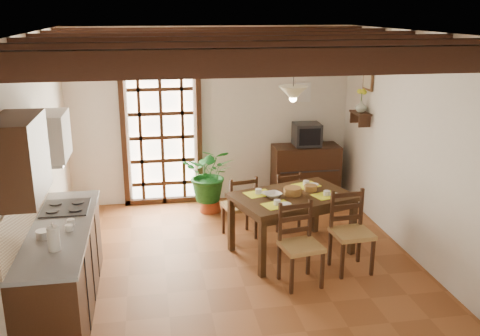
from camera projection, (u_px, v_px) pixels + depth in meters
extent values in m
plane|color=brown|center=(238.00, 267.00, 6.58)|extent=(5.00, 5.00, 0.00)
cube|color=silver|center=(211.00, 116.00, 8.53)|extent=(4.50, 0.02, 2.80)
cube|color=silver|center=(295.00, 250.00, 3.81)|extent=(4.50, 0.02, 2.80)
cube|color=silver|center=(34.00, 167.00, 5.81)|extent=(0.02, 5.00, 2.80)
cube|color=silver|center=(418.00, 149.00, 6.54)|extent=(0.02, 5.00, 2.80)
cube|color=white|center=(237.00, 33.00, 5.77)|extent=(4.50, 5.00, 0.02)
cube|color=black|center=(286.00, 62.00, 3.82)|extent=(4.50, 0.14, 0.20)
cube|color=black|center=(261.00, 53.00, 4.61)|extent=(4.50, 0.14, 0.20)
cube|color=black|center=(244.00, 46.00, 5.41)|extent=(4.50, 0.14, 0.20)
cube|color=black|center=(231.00, 41.00, 6.20)|extent=(4.50, 0.14, 0.20)
cube|color=black|center=(221.00, 37.00, 6.99)|extent=(4.50, 0.14, 0.20)
cube|color=black|center=(213.00, 34.00, 7.78)|extent=(4.50, 0.14, 0.20)
cube|color=white|center=(162.00, 136.00, 8.48)|extent=(1.01, 0.02, 2.11)
cube|color=black|center=(159.00, 64.00, 8.10)|extent=(1.26, 0.10, 0.08)
cube|color=black|center=(124.00, 139.00, 8.34)|extent=(0.08, 0.10, 2.28)
cube|color=black|center=(199.00, 136.00, 8.53)|extent=(0.08, 0.10, 2.28)
cube|color=black|center=(162.00, 137.00, 8.41)|extent=(1.01, 0.03, 2.02)
cube|color=black|center=(63.00, 270.00, 5.57)|extent=(0.60, 2.20, 0.88)
cube|color=slate|center=(58.00, 229.00, 5.43)|extent=(0.64, 2.25, 0.04)
cube|color=tan|center=(26.00, 210.00, 5.32)|extent=(0.02, 2.20, 0.50)
cube|color=black|center=(19.00, 158.00, 4.48)|extent=(0.35, 0.80, 0.70)
cube|color=white|center=(49.00, 136.00, 5.69)|extent=(0.38, 0.60, 0.50)
cube|color=silver|center=(51.00, 160.00, 5.77)|extent=(0.32, 0.55, 0.04)
cube|color=black|center=(66.00, 208.00, 5.95)|extent=(0.50, 0.55, 0.02)
cylinder|color=white|center=(54.00, 239.00, 4.89)|extent=(0.11, 0.11, 0.24)
cylinder|color=silver|center=(43.00, 235.00, 5.17)|extent=(0.14, 0.14, 0.10)
cube|color=#342010|center=(292.00, 197.00, 6.77)|extent=(1.67, 1.33, 0.05)
cube|color=#342010|center=(292.00, 203.00, 6.79)|extent=(1.50, 1.20, 0.10)
cube|color=#342010|center=(316.00, 207.00, 7.52)|extent=(0.09, 0.09, 0.74)
cube|color=#342010|center=(231.00, 224.00, 6.93)|extent=(0.09, 0.09, 0.74)
cube|color=#342010|center=(352.00, 227.00, 6.83)|extent=(0.09, 0.09, 0.74)
cube|color=#342010|center=(262.00, 248.00, 6.24)|extent=(0.09, 0.09, 0.74)
cube|color=#A47E46|center=(301.00, 246.00, 6.05)|extent=(0.50, 0.48, 0.05)
cube|color=black|center=(295.00, 221.00, 6.14)|extent=(0.44, 0.11, 0.48)
cube|color=black|center=(300.00, 265.00, 6.11)|extent=(0.48, 0.46, 0.47)
cube|color=#A47E46|center=(352.00, 233.00, 6.37)|extent=(0.48, 0.46, 0.05)
cube|color=black|center=(347.00, 209.00, 6.46)|extent=(0.45, 0.07, 0.49)
cube|color=black|center=(351.00, 252.00, 6.43)|extent=(0.46, 0.44, 0.48)
cube|color=#A47E46|center=(239.00, 206.00, 7.34)|extent=(0.48, 0.47, 0.05)
cube|color=black|center=(244.00, 194.00, 7.13)|extent=(0.42, 0.11, 0.46)
cube|color=black|center=(239.00, 221.00, 7.41)|extent=(0.46, 0.44, 0.45)
cube|color=#A47E46|center=(284.00, 199.00, 7.67)|extent=(0.45, 0.44, 0.05)
cube|color=black|center=(289.00, 188.00, 7.47)|extent=(0.39, 0.10, 0.43)
cube|color=black|center=(284.00, 213.00, 7.73)|extent=(0.43, 0.41, 0.42)
cube|color=yellow|center=(268.00, 200.00, 6.48)|extent=(0.33, 0.25, 0.01)
cube|color=yellow|center=(326.00, 197.00, 6.59)|extent=(0.33, 0.25, 0.01)
cube|color=yellow|center=(261.00, 188.00, 6.91)|extent=(0.33, 0.25, 0.01)
cube|color=yellow|center=(315.00, 185.00, 7.03)|extent=(0.33, 0.25, 0.01)
cylinder|color=olive|center=(293.00, 189.00, 6.74)|extent=(0.23, 0.23, 0.09)
imported|color=white|center=(273.00, 195.00, 6.68)|extent=(0.28, 0.28, 0.05)
cube|color=black|center=(305.00, 173.00, 8.79)|extent=(1.08, 0.50, 0.92)
cube|color=black|center=(307.00, 134.00, 8.60)|extent=(0.44, 0.40, 0.36)
cube|color=black|center=(310.00, 137.00, 8.42)|extent=(0.34, 0.03, 0.27)
cube|color=white|center=(303.00, 92.00, 8.66)|extent=(0.25, 0.03, 0.32)
cone|color=maroon|center=(210.00, 205.00, 8.34)|extent=(0.34, 0.34, 0.21)
imported|color=#144C19|center=(210.00, 177.00, 8.21)|extent=(2.40, 2.20, 2.26)
cube|color=black|center=(361.00, 113.00, 7.99)|extent=(0.20, 0.42, 0.03)
cube|color=black|center=(365.00, 121.00, 7.86)|extent=(0.18, 0.03, 0.18)
cube|color=black|center=(356.00, 117.00, 8.18)|extent=(0.18, 0.03, 0.18)
imported|color=#B2BFB2|center=(361.00, 106.00, 7.96)|extent=(0.15, 0.15, 0.15)
sphere|color=yellow|center=(362.00, 92.00, 7.90)|extent=(0.14, 0.14, 0.14)
cylinder|color=#144C19|center=(361.00, 102.00, 7.94)|extent=(0.01, 0.01, 0.28)
cube|color=brown|center=(368.00, 79.00, 7.86)|extent=(0.03, 0.32, 0.32)
cube|color=#C3B292|center=(367.00, 79.00, 7.86)|extent=(0.01, 0.26, 0.26)
cylinder|color=black|center=(294.00, 61.00, 6.38)|extent=(0.01, 0.01, 0.70)
cone|color=beige|center=(293.00, 92.00, 6.48)|extent=(0.36, 0.36, 0.14)
sphere|color=#FFD88C|center=(293.00, 99.00, 6.51)|extent=(0.09, 0.09, 0.09)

